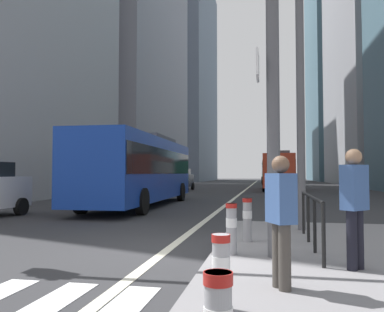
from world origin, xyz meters
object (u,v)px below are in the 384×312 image
Objects in this scene: bollard_left at (221,267)px; bollard_right at (231,226)px; city_bus_red_receding at (279,170)px; car_oncoming_mid at (180,179)px; car_receding_near at (272,176)px; traffic_signal_gantry at (140,31)px; bollard_back at (247,217)px; city_bus_blue_oncoming at (141,167)px; pedestrian_waiting at (354,202)px; street_lamp_post at (300,25)px; city_bus_red_distant at (271,171)px; pedestrian_far at (281,215)px.

bollard_left is 0.88× the size of bollard_right.
city_bus_red_receding is 9.09m from car_oncoming_mid.
traffic_signal_gantry is (-2.97, -60.25, 3.16)m from car_receding_near.
bollard_right is 1.34m from bollard_back.
bollard_left is at bearing -68.28° from city_bus_blue_oncoming.
traffic_signal_gantry reaches higher than bollard_back.
city_bus_blue_oncoming and city_bus_red_receding have the same top height.
city_bus_blue_oncoming is 13.43m from pedestrian_waiting.
pedestrian_waiting is at bearing -89.62° from city_bus_red_receding.
car_oncoming_mid is at bearing 109.52° from street_lamp_post.
car_receding_near is (0.18, 10.79, -0.85)m from city_bus_red_distant.
city_bus_blue_oncoming is 13.09× the size of bollard_right.
pedestrian_far is at bearing -64.52° from city_bus_blue_oncoming.
city_bus_blue_oncoming is 10.88m from bollard_back.
pedestrian_waiting is (3.51, -0.63, -3.02)m from traffic_signal_gantry.
car_oncoming_mid reaches higher than pedestrian_far.
street_lamp_post reaches higher than bollard_back.
car_receding_near is at bearing 75.69° from car_oncoming_mid.
traffic_signal_gantry is 4.67m from street_lamp_post.
city_bus_red_receding is 14.89× the size of bollard_left.
pedestrian_far reaches higher than bollard_right.
city_bus_red_distant is 12.92× the size of bollard_right.
traffic_signal_gantry is at bearing 169.82° from pedestrian_waiting.
street_lamp_post is 4.55× the size of pedestrian_waiting.
street_lamp_post is at bearing -89.63° from city_bus_red_distant.
bollard_right is (-1.15, -49.38, -1.20)m from city_bus_red_distant.
car_oncoming_mid is 5.03× the size of bollard_right.
traffic_signal_gantry is at bearing -71.67° from city_bus_blue_oncoming.
car_oncoming_mid is at bearing -164.73° from city_bus_red_receding.
city_bus_red_distant is at bearing 90.82° from pedestrian_waiting.
traffic_signal_gantry is at bearing -142.86° from bollard_back.
bollard_left is 0.48× the size of pedestrian_far.
city_bus_red_receding is 31.54m from pedestrian_far.
traffic_signal_gantry is 0.87× the size of street_lamp_post.
traffic_signal_gantry is 3.88m from bollard_right.
bollard_right is at bearing 112.52° from pedestrian_far.
bollard_right is at bearing -98.86° from bollard_back.
city_bus_red_distant reaches higher than car_receding_near.
city_bus_red_distant is (-0.52, 19.74, -0.00)m from city_bus_red_receding.
bollard_left is 2.75m from bollard_right.
bollard_left is at bearing -91.08° from car_receding_near.
street_lamp_post reaches higher than pedestrian_far.
traffic_signal_gantry is (5.43, -27.33, 3.16)m from car_oncoming_mid.
car_receding_near is at bearing 89.06° from city_bus_red_distant.
city_bus_blue_oncoming and city_bus_red_distant have the same top height.
pedestrian_far is (5.99, -12.56, -0.80)m from city_bus_blue_oncoming.
traffic_signal_gantry is at bearing -93.23° from city_bus_red_distant.
city_bus_red_receding is at bearing 70.06° from city_bus_blue_oncoming.
street_lamp_post is (8.51, -24.02, 4.29)m from car_oncoming_mid.
bollard_left is (-1.31, -5.98, -4.70)m from street_lamp_post.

